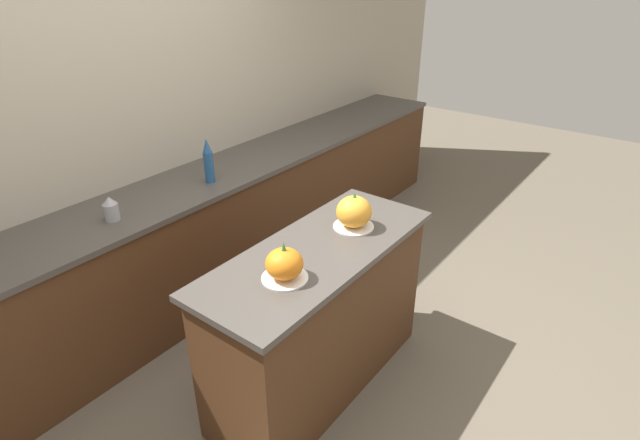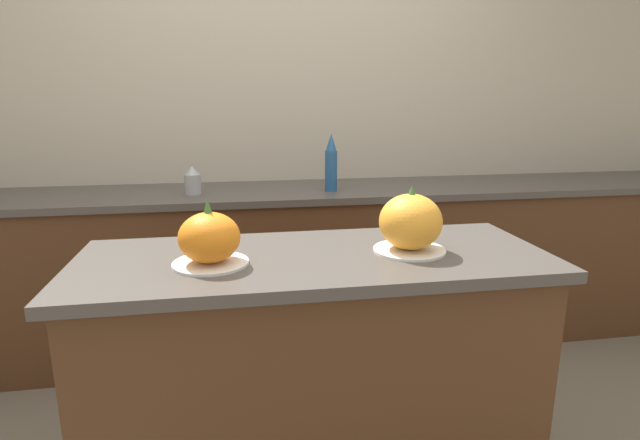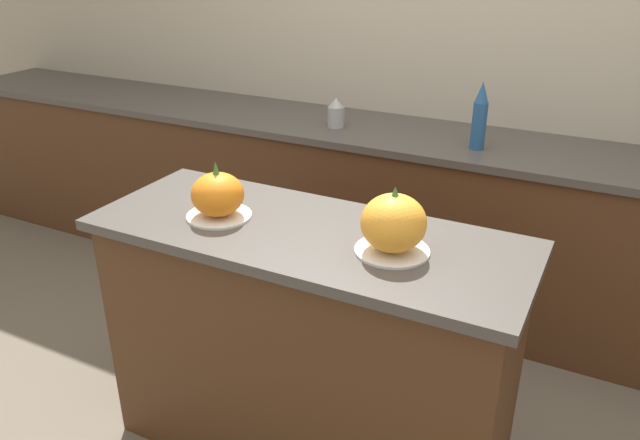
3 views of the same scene
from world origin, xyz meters
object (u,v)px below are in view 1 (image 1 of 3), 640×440
pumpkin_cake_left (284,265)px  pumpkin_cake_right (354,212)px  bottle_tall (208,162)px  bottle_short (111,209)px

pumpkin_cake_left → pumpkin_cake_right: 0.60m
bottle_tall → bottle_short: bottle_tall is taller
pumpkin_cake_right → bottle_short: (-0.74, 1.14, -0.03)m
pumpkin_cake_right → bottle_short: 1.36m
bottle_tall → bottle_short: size_ratio=2.06×
pumpkin_cake_right → bottle_tall: bearing=91.6°
pumpkin_cake_left → bottle_short: pumpkin_cake_left is taller
pumpkin_cake_right → pumpkin_cake_left: bearing=-177.6°
pumpkin_cake_left → bottle_tall: (0.57, 1.15, 0.06)m
pumpkin_cake_left → bottle_short: (-0.13, 1.17, -0.02)m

